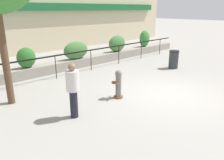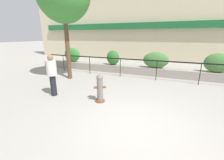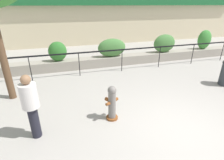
% 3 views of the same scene
% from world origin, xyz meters
% --- Properties ---
extents(ground_plane, '(120.00, 120.00, 0.00)m').
position_xyz_m(ground_plane, '(0.00, 0.00, 0.00)').
color(ground_plane, '#9E9991').
extents(building_facade, '(30.00, 1.36, 8.00)m').
position_xyz_m(building_facade, '(0.00, 11.98, 3.99)').
color(building_facade, beige).
rests_on(building_facade, ground).
extents(planter_wall_low, '(18.00, 0.70, 0.50)m').
position_xyz_m(planter_wall_low, '(0.00, 6.00, 0.25)').
color(planter_wall_low, gray).
rests_on(planter_wall_low, ground).
extents(fence_railing_segment, '(15.00, 0.05, 1.15)m').
position_xyz_m(fence_railing_segment, '(-0.00, 4.90, 1.02)').
color(fence_railing_segment, black).
rests_on(fence_railing_segment, ground).
extents(hedge_bush_0, '(1.35, 0.57, 1.10)m').
position_xyz_m(hedge_bush_0, '(-6.46, 6.00, 1.05)').
color(hedge_bush_0, '#387F33').
rests_on(hedge_bush_0, planter_wall_low).
extents(hedge_bush_1, '(0.91, 0.65, 0.98)m').
position_xyz_m(hedge_bush_1, '(-3.06, 6.00, 0.99)').
color(hedge_bush_1, '#2D6B28').
rests_on(hedge_bush_1, planter_wall_low).
extents(hedge_bush_2, '(1.56, 0.66, 0.98)m').
position_xyz_m(hedge_bush_2, '(-0.20, 6.00, 0.99)').
color(hedge_bush_2, '#427538').
rests_on(hedge_bush_2, planter_wall_low).
extents(hedge_bush_3, '(1.38, 0.63, 1.06)m').
position_xyz_m(hedge_bush_3, '(3.08, 6.00, 1.03)').
color(hedge_bush_3, '#427538').
rests_on(hedge_bush_3, planter_wall_low).
extents(fire_hydrant, '(0.48, 0.48, 1.08)m').
position_xyz_m(fire_hydrant, '(-1.66, 1.15, 0.55)').
color(fire_hydrant, brown).
rests_on(fire_hydrant, ground).
extents(pedestrian, '(0.41, 0.41, 1.73)m').
position_xyz_m(pedestrian, '(-3.76, 0.98, 0.99)').
color(pedestrian, black).
rests_on(pedestrian, ground).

